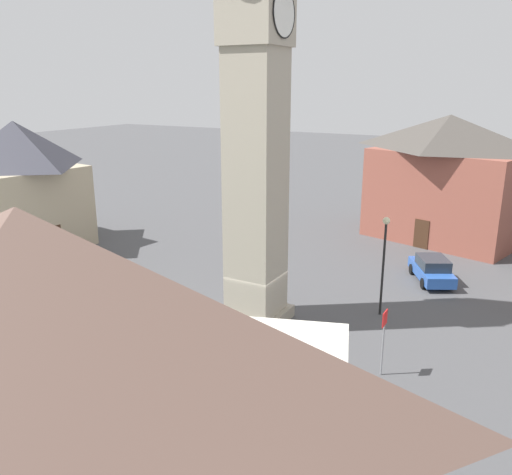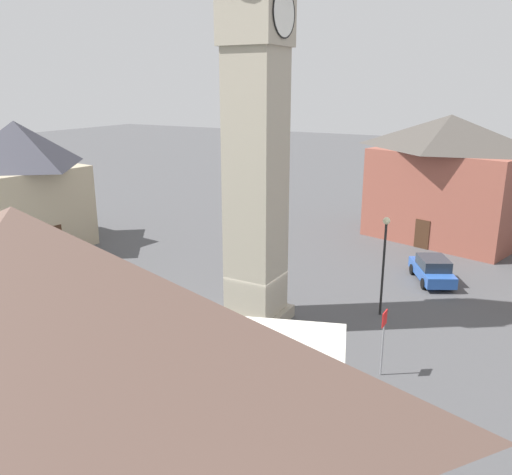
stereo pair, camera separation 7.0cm
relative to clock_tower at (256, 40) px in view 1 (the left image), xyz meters
The scene contains 11 objects.
ground_plane 13.18m from the clock_tower, 96.63° to the right, with size 200.00×200.00×0.00m, color #4C4C4F.
clock_tower is the anchor object (origin of this frame).
car_blue_kerb 16.92m from the clock_tower, 90.56° to the left, with size 3.23×4.46×1.53m.
car_silver_kerb 17.14m from the clock_tower, 33.43° to the right, with size 4.43×3.44×1.53m.
car_red_corner 14.41m from the clock_tower, 138.62° to the right, with size 4.45×3.36×1.53m.
car_white_side 14.88m from the clock_tower, behind, with size 3.96×4.24×1.53m.
pedestrian 13.77m from the clock_tower, 132.63° to the left, with size 0.37×0.50×1.69m.
building_terrace_right 22.55m from the clock_tower, 82.31° to the left, with size 8.41×8.36×8.98m.
building_corner_back 21.54m from the clock_tower, 15.26° to the right, with size 8.66×12.10×9.31m.
lamp_post 11.67m from the clock_tower, 54.07° to the right, with size 0.36×0.36×5.15m.
road_sign 13.38m from the clock_tower, 105.80° to the right, with size 0.60×0.07×2.80m.
Camera 1 is at (-20.91, -11.69, 11.36)m, focal length 36.71 mm.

